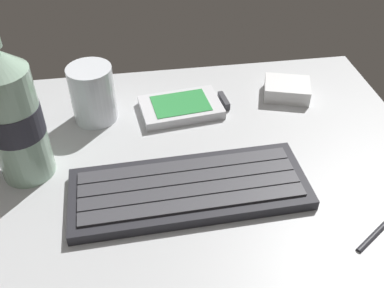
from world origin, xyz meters
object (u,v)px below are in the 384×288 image
object	(u,v)px
keyboard	(189,188)
water_bottle	(12,115)
handheld_device	(185,107)
charger_block	(287,89)
juice_cup	(93,96)
stylus_pen	(382,227)

from	to	relation	value
keyboard	water_bottle	distance (cm)	22.68
keyboard	handheld_device	size ratio (longest dim) A/B	2.19
keyboard	handheld_device	distance (cm)	17.33
handheld_device	charger_block	bearing A→B (deg)	5.58
charger_block	keyboard	bearing A→B (deg)	-134.35
juice_cup	water_bottle	world-z (taller)	water_bottle
handheld_device	juice_cup	distance (cm)	13.76
keyboard	stylus_pen	bearing A→B (deg)	-22.85
juice_cup	water_bottle	bearing A→B (deg)	-128.76
handheld_device	juice_cup	bearing A→B (deg)	178.88
water_bottle	stylus_pen	xyz separation A→B (cm)	(40.74, -15.79, -8.66)
handheld_device	stylus_pen	distance (cm)	32.17
keyboard	juice_cup	distance (cm)	21.18
handheld_device	keyboard	bearing A→B (deg)	-96.11
water_bottle	stylus_pen	size ratio (longest dim) A/B	2.19
keyboard	water_bottle	bearing A→B (deg)	160.60
keyboard	handheld_device	xyz separation A→B (cm)	(1.84, 17.23, -0.08)
charger_block	juice_cup	bearing A→B (deg)	-177.40
juice_cup	stylus_pen	bearing A→B (deg)	-39.08
charger_block	water_bottle	bearing A→B (deg)	-162.87
keyboard	juice_cup	world-z (taller)	juice_cup
keyboard	handheld_device	bearing A→B (deg)	83.89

